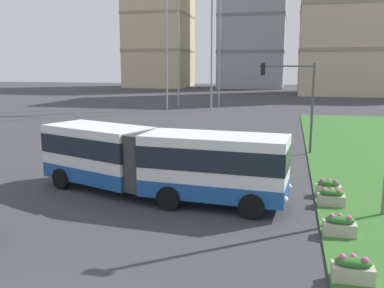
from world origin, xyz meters
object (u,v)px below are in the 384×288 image
object	(u,v)px
articulated_bus	(156,160)
flower_planter_2	(340,225)
flower_planter_1	(353,269)
flower_planter_3	(331,197)
flower_planter_4	(328,187)
apartment_tower_westcentre	(253,1)
traffic_light_far_right	(295,92)

from	to	relation	value
articulated_bus	flower_planter_2	bearing A→B (deg)	-21.93
flower_planter_1	articulated_bus	bearing A→B (deg)	140.20
flower_planter_3	flower_planter_1	bearing A→B (deg)	-90.00
flower_planter_2	flower_planter_4	xyz separation A→B (m)	(0.00, 4.72, 0.00)
articulated_bus	flower_planter_4	xyz separation A→B (m)	(7.56, 1.68, -1.23)
flower_planter_1	apartment_tower_westcentre	world-z (taller)	apartment_tower_westcentre
flower_planter_4	traffic_light_far_right	xyz separation A→B (m)	(-1.57, 9.58, 3.68)
flower_planter_2	traffic_light_far_right	bearing A→B (deg)	96.27
articulated_bus	flower_planter_1	distance (m)	9.92
apartment_tower_westcentre	traffic_light_far_right	bearing A→B (deg)	-83.02
flower_planter_2	apartment_tower_westcentre	xyz separation A→B (m)	(-12.13, 100.58, 21.91)
articulated_bus	flower_planter_2	distance (m)	8.24
traffic_light_far_right	flower_planter_1	bearing A→B (deg)	-84.89
articulated_bus	flower_planter_1	bearing A→B (deg)	-39.80
articulated_bus	apartment_tower_westcentre	world-z (taller)	apartment_tower_westcentre
flower_planter_3	articulated_bus	bearing A→B (deg)	-178.40
flower_planter_1	flower_planter_4	world-z (taller)	same
flower_planter_3	apartment_tower_westcentre	xyz separation A→B (m)	(-12.13, 97.33, 21.91)
articulated_bus	traffic_light_far_right	distance (m)	12.99
flower_planter_2	apartment_tower_westcentre	bearing A→B (deg)	96.88
flower_planter_1	traffic_light_far_right	xyz separation A→B (m)	(-1.57, 17.56, 3.68)
flower_planter_4	flower_planter_3	bearing A→B (deg)	-90.00
articulated_bus	flower_planter_1	size ratio (longest dim) A/B	10.89
traffic_light_far_right	apartment_tower_westcentre	distance (m)	88.82
flower_planter_1	traffic_light_far_right	world-z (taller)	traffic_light_far_right
flower_planter_3	traffic_light_far_right	size ratio (longest dim) A/B	0.18
flower_planter_4	traffic_light_far_right	distance (m)	10.38
flower_planter_3	traffic_light_far_right	bearing A→B (deg)	98.10
articulated_bus	flower_planter_3	size ratio (longest dim) A/B	10.89
flower_planter_4	articulated_bus	bearing A→B (deg)	-167.50
flower_planter_2	traffic_light_far_right	world-z (taller)	traffic_light_far_right
flower_planter_1	flower_planter_3	distance (m)	6.51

